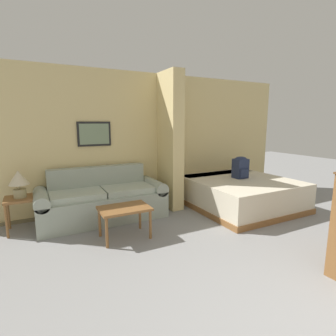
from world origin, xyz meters
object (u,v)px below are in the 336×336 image
at_px(coffee_table, 124,211).
at_px(table_lamp, 19,181).
at_px(couch, 102,200).
at_px(backpack, 241,167).
at_px(bed, 240,193).

xyz_separation_m(coffee_table, table_lamp, (-1.33, 0.95, 0.40)).
xyz_separation_m(couch, coffee_table, (0.10, -0.91, 0.07)).
bearing_deg(backpack, bed, -129.84).
bearing_deg(bed, coffee_table, -172.49).
xyz_separation_m(table_lamp, backpack, (3.88, -0.53, -0.02)).
bearing_deg(backpack, table_lamp, 172.19).
height_order(couch, backpack, backpack).
xyz_separation_m(bed, backpack, (0.07, 0.09, 0.50)).
xyz_separation_m(coffee_table, backpack, (2.56, 0.42, 0.38)).
distance_m(table_lamp, bed, 3.89).
xyz_separation_m(couch, table_lamp, (-1.23, 0.04, 0.47)).
height_order(bed, backpack, backpack).
bearing_deg(table_lamp, bed, -9.28).
bearing_deg(table_lamp, coffee_table, -35.61).
bearing_deg(bed, table_lamp, 170.72).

